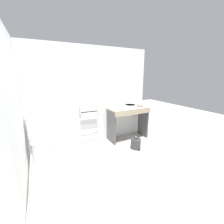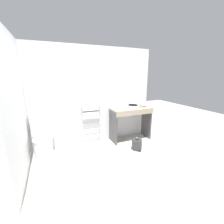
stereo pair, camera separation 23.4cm
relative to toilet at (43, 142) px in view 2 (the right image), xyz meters
name	(u,v)px [view 2 (the right image)]	position (x,y,z in m)	size (l,w,h in m)	color
ground_plane	(117,173)	(1.19, -1.11, -0.33)	(12.00, 12.00, 0.00)	#A8A399
wall_back	(92,96)	(1.19, 0.38, 0.85)	(3.16, 0.12, 2.36)	silver
wall_side	(15,108)	(-0.33, -0.39, 0.85)	(0.12, 2.12, 2.36)	silver
toilet	(43,142)	(0.00, 0.00, 0.00)	(0.42, 0.52, 0.78)	white
towel_radiator	(91,115)	(1.11, 0.27, 0.42)	(0.50, 0.06, 1.03)	silver
vanity_counter	(131,118)	(2.12, 0.05, 0.27)	(1.04, 0.49, 0.87)	gray
sink_basin	(133,106)	(2.17, 0.05, 0.58)	(0.34, 0.34, 0.07)	white
faucet	(129,104)	(2.17, 0.23, 0.62)	(0.02, 0.10, 0.12)	silver
cup_near_wall	(112,106)	(1.67, 0.25, 0.59)	(0.06, 0.06, 0.09)	white
cup_near_edge	(116,106)	(1.76, 0.22, 0.59)	(0.06, 0.06, 0.09)	white
hair_dryer	(143,105)	(2.48, 0.05, 0.58)	(0.20, 0.18, 0.08)	#B7B7BC
trash_bin	(137,144)	(1.99, -0.49, -0.20)	(0.24, 0.27, 0.32)	#333335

